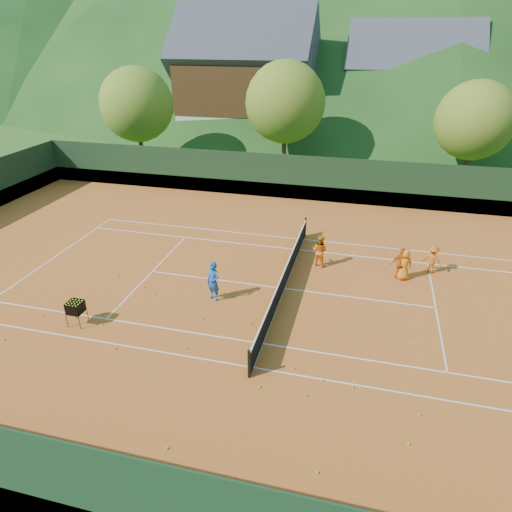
% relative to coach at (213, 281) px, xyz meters
% --- Properties ---
extents(ground, '(400.00, 400.00, 0.00)m').
position_rel_coach_xyz_m(ground, '(2.72, 1.64, -0.90)').
color(ground, '#2B4F18').
rests_on(ground, ground).
extents(clay_court, '(40.00, 24.00, 0.02)m').
position_rel_coach_xyz_m(clay_court, '(2.72, 1.64, -0.89)').
color(clay_court, '#B4551D').
rests_on(clay_court, ground).
extents(coach, '(0.76, 0.65, 1.75)m').
position_rel_coach_xyz_m(coach, '(0.00, 0.00, 0.00)').
color(coach, '#1851A1').
rests_on(coach, clay_court).
extents(student_a, '(0.91, 0.80, 1.58)m').
position_rel_coach_xyz_m(student_a, '(3.93, 4.27, -0.09)').
color(student_a, orange).
rests_on(student_a, clay_court).
extents(student_b, '(0.95, 0.54, 1.53)m').
position_rel_coach_xyz_m(student_b, '(7.70, 3.84, -0.11)').
color(student_b, '#CC5112').
rests_on(student_b, clay_court).
extents(student_c, '(0.85, 0.70, 1.50)m').
position_rel_coach_xyz_m(student_c, '(7.84, 3.83, -0.12)').
color(student_c, orange).
rests_on(student_c, clay_court).
extents(student_d, '(1.01, 0.79, 1.37)m').
position_rel_coach_xyz_m(student_d, '(9.15, 4.84, -0.19)').
color(student_d, '#CF5B12').
rests_on(student_d, clay_court).
extents(tennis_ball_0, '(0.07, 0.07, 0.07)m').
position_rel_coach_xyz_m(tennis_ball_0, '(-4.01, -2.19, -0.84)').
color(tennis_ball_0, '#B6DC24').
rests_on(tennis_ball_0, clay_court).
extents(tennis_ball_1, '(0.07, 0.07, 0.07)m').
position_rel_coach_xyz_m(tennis_ball_1, '(2.01, -1.42, -0.84)').
color(tennis_ball_1, '#B6DC24').
rests_on(tennis_ball_1, clay_court).
extents(tennis_ball_2, '(0.07, 0.07, 0.07)m').
position_rel_coach_xyz_m(tennis_ball_2, '(3.16, -4.74, -0.84)').
color(tennis_ball_2, '#B6DC24').
rests_on(tennis_ball_2, clay_court).
extents(tennis_ball_3, '(0.07, 0.07, 0.07)m').
position_rel_coach_xyz_m(tennis_ball_3, '(1.29, -7.69, -0.84)').
color(tennis_ball_3, '#B6DC24').
rests_on(tennis_ball_3, clay_court).
extents(tennis_ball_4, '(0.07, 0.07, 0.07)m').
position_rel_coach_xyz_m(tennis_ball_4, '(8.09, -4.69, -0.84)').
color(tennis_ball_4, '#B6DC24').
rests_on(tennis_ball_4, clay_court).
extents(tennis_ball_5, '(0.07, 0.07, 0.07)m').
position_rel_coach_xyz_m(tennis_ball_5, '(4.68, -4.74, -0.84)').
color(tennis_ball_5, '#B6DC24').
rests_on(tennis_ball_5, clay_court).
extents(tennis_ball_6, '(0.07, 0.07, 0.07)m').
position_rel_coach_xyz_m(tennis_ball_6, '(5.38, -7.44, -0.84)').
color(tennis_ball_6, '#B6DC24').
rests_on(tennis_ball_6, clay_court).
extents(tennis_ball_7, '(0.07, 0.07, 0.07)m').
position_rel_coach_xyz_m(tennis_ball_7, '(-2.65, -0.25, -0.84)').
color(tennis_ball_7, '#B6DC24').
rests_on(tennis_ball_7, clay_court).
extents(tennis_ball_8, '(0.07, 0.07, 0.07)m').
position_rel_coach_xyz_m(tennis_ball_8, '(0.14, -3.46, -0.84)').
color(tennis_ball_8, '#B6DC24').
rests_on(tennis_ball_8, clay_court).
extents(tennis_ball_9, '(0.07, 0.07, 0.07)m').
position_rel_coach_xyz_m(tennis_ball_9, '(-2.34, -4.12, -0.84)').
color(tennis_ball_9, '#B6DC24').
rests_on(tennis_ball_9, clay_court).
extents(tennis_ball_10, '(0.07, 0.07, 0.07)m').
position_rel_coach_xyz_m(tennis_ball_10, '(7.72, -5.89, -0.84)').
color(tennis_ball_10, '#B6DC24').
rests_on(tennis_ball_10, clay_court).
extents(tennis_ball_11, '(0.07, 0.07, 0.07)m').
position_rel_coach_xyz_m(tennis_ball_11, '(-6.24, -2.95, -0.84)').
color(tennis_ball_11, '#B6DC24').
rests_on(tennis_ball_11, clay_court).
extents(tennis_ball_12, '(0.07, 0.07, 0.07)m').
position_rel_coach_xyz_m(tennis_ball_12, '(-3.63, -2.91, -0.84)').
color(tennis_ball_12, '#B6DC24').
rests_on(tennis_ball_12, clay_court).
extents(tennis_ball_13, '(0.07, 0.07, 0.07)m').
position_rel_coach_xyz_m(tennis_ball_13, '(-3.36, 0.14, -0.84)').
color(tennis_ball_13, '#B6DC24').
rests_on(tennis_ball_13, clay_court).
extents(tennis_ball_14, '(0.07, 0.07, 0.07)m').
position_rel_coach_xyz_m(tennis_ball_14, '(0.03, -1.52, -0.84)').
color(tennis_ball_14, '#B6DC24').
rests_on(tennis_ball_14, clay_court).
extents(tennis_ball_15, '(0.07, 0.07, 0.07)m').
position_rel_coach_xyz_m(tennis_ball_15, '(-6.60, -4.67, -0.84)').
color(tennis_ball_15, '#B6DC24').
rests_on(tennis_ball_15, clay_court).
extents(tennis_ball_16, '(0.07, 0.07, 0.07)m').
position_rel_coach_xyz_m(tennis_ball_16, '(5.10, -3.92, -0.84)').
color(tennis_ball_16, '#B6DC24').
rests_on(tennis_ball_16, clay_court).
extents(tennis_ball_17, '(0.07, 0.07, 0.07)m').
position_rel_coach_xyz_m(tennis_ball_17, '(-5.05, 0.84, -0.84)').
color(tennis_ball_17, '#B6DC24').
rests_on(tennis_ball_17, clay_court).
extents(tennis_ball_18, '(0.07, 0.07, 0.07)m').
position_rel_coach_xyz_m(tennis_ball_18, '(-3.77, -1.57, -0.84)').
color(tennis_ball_18, '#B6DC24').
rests_on(tennis_ball_18, clay_court).
extents(tennis_ball_20, '(0.07, 0.07, 0.07)m').
position_rel_coach_xyz_m(tennis_ball_20, '(6.07, -4.01, -0.84)').
color(tennis_ball_20, '#B6DC24').
rests_on(tennis_ball_20, clay_court).
extents(tennis_ball_21, '(0.07, 0.07, 0.07)m').
position_rel_coach_xyz_m(tennis_ball_21, '(4.08, -3.57, -0.84)').
color(tennis_ball_21, '#B6DC24').
rests_on(tennis_ball_21, clay_court).
extents(tennis_ball_22, '(0.07, 0.07, 0.07)m').
position_rel_coach_xyz_m(tennis_ball_22, '(8.01, -1.19, -0.84)').
color(tennis_ball_22, '#B6DC24').
rests_on(tennis_ball_22, clay_court).
extents(court_lines, '(23.83, 11.03, 0.00)m').
position_rel_coach_xyz_m(court_lines, '(2.72, 1.64, -0.87)').
color(court_lines, white).
rests_on(court_lines, clay_court).
extents(tennis_net, '(0.10, 12.07, 1.10)m').
position_rel_coach_xyz_m(tennis_net, '(2.72, 1.64, -0.38)').
color(tennis_net, black).
rests_on(tennis_net, clay_court).
extents(perimeter_fence, '(40.40, 24.24, 3.00)m').
position_rel_coach_xyz_m(perimeter_fence, '(2.72, 1.64, 0.37)').
color(perimeter_fence, black).
rests_on(perimeter_fence, clay_court).
extents(ball_hopper, '(0.57, 0.57, 1.00)m').
position_rel_coach_xyz_m(ball_hopper, '(-4.55, -3.04, -0.13)').
color(ball_hopper, black).
rests_on(ball_hopper, clay_court).
extents(chalet_left, '(13.80, 9.93, 12.92)m').
position_rel_coach_xyz_m(chalet_left, '(-7.28, 31.64, 4.75)').
color(chalet_left, beige).
rests_on(chalet_left, ground).
extents(chalet_mid, '(12.65, 8.82, 11.45)m').
position_rel_coach_xyz_m(chalet_mid, '(8.72, 35.64, 4.09)').
color(chalet_mid, beige).
rests_on(chalet_mid, ground).
extents(tree_a, '(6.00, 6.00, 7.88)m').
position_rel_coach_xyz_m(tree_a, '(-13.28, 19.64, 3.97)').
color(tree_a, '#402A19').
rests_on(tree_a, ground).
extents(tree_b, '(6.40, 6.40, 8.40)m').
position_rel_coach_xyz_m(tree_b, '(-1.28, 21.64, 4.30)').
color(tree_b, '#3D2718').
rests_on(tree_b, ground).
extents(tree_c, '(5.60, 5.60, 7.35)m').
position_rel_coach_xyz_m(tree_c, '(12.72, 20.64, 3.65)').
color(tree_c, '#402719').
rests_on(tree_c, ground).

